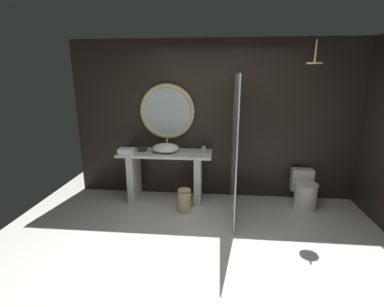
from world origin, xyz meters
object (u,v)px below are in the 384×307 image
vessel_sink (166,148)px  rain_shower_head (315,61)px  round_wall_mirror (167,112)px  waste_bin (184,200)px  tumbler_cup (204,149)px  folded_hand_towel (126,151)px  toilet (304,190)px  tissue_box (142,149)px

vessel_sink → rain_shower_head: rain_shower_head is taller
round_wall_mirror → waste_bin: bearing=-62.1°
tumbler_cup → folded_hand_towel: bearing=-169.4°
tumbler_cup → rain_shower_head: size_ratio=0.32×
tumbler_cup → round_wall_mirror: bearing=161.2°
waste_bin → folded_hand_towel: (-0.95, 0.24, 0.68)m
toilet → round_wall_mirror: bearing=172.8°
tissue_box → vessel_sink: bearing=-7.7°
tumbler_cup → rain_shower_head: 2.03m
round_wall_mirror → toilet: 2.56m
vessel_sink → tissue_box: (-0.40, 0.05, -0.04)m
vessel_sink → folded_hand_towel: (-0.61, -0.16, -0.03)m
round_wall_mirror → folded_hand_towel: (-0.59, -0.44, -0.58)m
vessel_sink → round_wall_mirror: bearing=92.4°
toilet → folded_hand_towel: (-2.84, -0.16, 0.62)m
round_wall_mirror → toilet: bearing=-7.2°
vessel_sink → toilet: bearing=-0.0°
vessel_sink → round_wall_mirror: (-0.01, 0.28, 0.55)m
tumbler_cup → waste_bin: bearing=-119.7°
tumbler_cup → toilet: (1.62, -0.07, -0.62)m
vessel_sink → folded_hand_towel: size_ratio=1.92×
tumbler_cup → folded_hand_towel: tumbler_cup is taller
folded_hand_towel → tumbler_cup: bearing=10.6°
vessel_sink → tissue_box: bearing=172.3°
round_wall_mirror → waste_bin: round_wall_mirror is taller
tissue_box → folded_hand_towel: 0.30m
tissue_box → round_wall_mirror: round_wall_mirror is taller
rain_shower_head → toilet: (0.11, 0.17, -1.96)m
tissue_box → rain_shower_head: rain_shower_head is taller
vessel_sink → toilet: 2.32m
round_wall_mirror → rain_shower_head: bearing=-12.0°
tissue_box → folded_hand_towel: size_ratio=0.58×
tumbler_cup → folded_hand_towel: size_ratio=0.45×
vessel_sink → tissue_box: vessel_sink is taller
toilet → waste_bin: size_ratio=1.45×
tissue_box → rain_shower_head: size_ratio=0.41×
folded_hand_towel → toilet: bearing=3.2°
tissue_box → round_wall_mirror: size_ratio=0.14×
tumbler_cup → waste_bin: size_ratio=0.26×
tissue_box → toilet: bearing=-1.2°
tissue_box → rain_shower_head: 2.87m
vessel_sink → waste_bin: 0.89m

